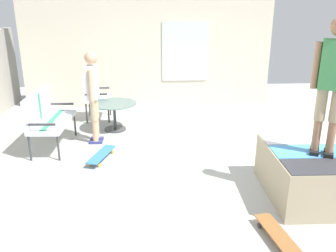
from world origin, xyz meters
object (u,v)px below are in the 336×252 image
Objects in this scene: patio_bench at (46,115)px; skateboard_spare at (278,235)px; patio_table at (114,111)px; patio_chair_near_house at (92,92)px; skate_ramp at (323,173)px; person_watching at (93,91)px; skateboard_by_bench at (101,155)px; person_skater at (333,78)px.

patio_bench is 4.36m from skateboard_spare.
patio_bench is 1.42× the size of patio_table.
skateboard_spare is at bearing -150.05° from patio_chair_near_house.
patio_bench reaches higher than skate_ramp.
skateboard_spare is (-0.96, 0.93, -0.24)m from skate_ramp.
patio_chair_near_house is (3.55, 3.53, 0.29)m from skate_ramp.
skate_ramp is at bearing -44.07° from skateboard_spare.
person_watching is 1.23m from skateboard_by_bench.
person_watching reaches higher than patio_chair_near_house.
patio_table is 1.49m from skateboard_by_bench.
patio_chair_near_house is 5.23m from skateboard_spare.
patio_bench is 1.25× the size of patio_chair_near_house.
person_skater is (-2.26, -3.19, 0.66)m from person_watching.
person_watching is 0.99× the size of person_skater.
patio_table is at bearing -25.32° from person_watching.
skateboard_by_bench is (-1.45, 0.12, -0.32)m from patio_table.
patio_chair_near_house is 0.60× the size of person_skater.
skateboard_by_bench is (1.44, 3.00, -1.56)m from person_skater.
skateboard_spare is at bearing -151.18° from patio_table.
skateboard_by_bench is (1.34, 3.12, -0.24)m from skate_ramp.
person_watching is (2.16, 3.31, 0.66)m from skate_ramp.
person_watching reaches higher than patio_bench.
patio_table is 0.53× the size of person_watching.
patio_bench is 0.93m from person_watching.
patio_table is 4.27m from person_skater.
patio_table reaches higher than skateboard_spare.
patio_chair_near_house is at bearing 29.95° from skateboard_spare.
person_watching is (0.21, -0.83, 0.37)m from patio_bench.
patio_chair_near_house is at bearing 44.88° from skate_ramp.
skate_ramp is at bearing -123.15° from person_watching.
patio_bench is 4.63m from person_skater.
patio_bench is at bearing 59.10° from skateboard_by_bench.
patio_chair_near_house reaches higher than skateboard_spare.
person_skater is 2.07× the size of skateboard_by_bench.
patio_table is 0.91m from person_watching.
skateboard_spare is (-3.76, -2.07, -0.32)m from patio_table.
patio_bench is at bearing 126.90° from patio_table.
patio_chair_near_house reaches higher than skateboard_by_bench.
skate_ramp is 2.76× the size of skateboard_by_bench.
patio_chair_near_house is at bearing 43.12° from person_skater.
person_skater is at bearing -136.88° from patio_chair_near_house.
skateboard_by_bench is (-0.61, -1.01, -0.53)m from patio_bench.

